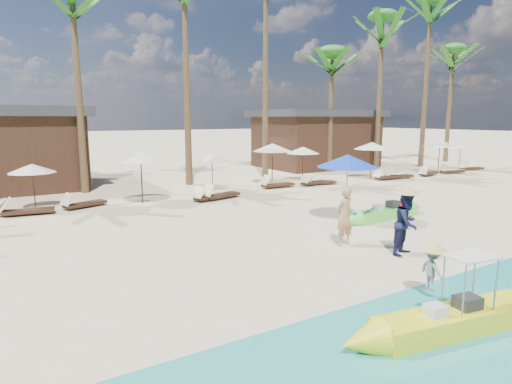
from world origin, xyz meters
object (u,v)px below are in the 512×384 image
green_canoe (386,213)px  tourist (344,216)px  blue_umbrella (348,161)px  yellow_canoe (457,319)px

green_canoe → tourist: bearing=-159.5°
tourist → blue_umbrella: blue_umbrella is taller
tourist → blue_umbrella: size_ratio=0.72×
tourist → blue_umbrella: (2.19, 2.27, 1.31)m
yellow_canoe → tourist: bearing=79.0°
yellow_canoe → blue_umbrella: size_ratio=2.17×
yellow_canoe → blue_umbrella: (4.06, 7.21, 1.97)m
green_canoe → tourist: tourist is taller
tourist → green_canoe: bearing=-163.2°
green_canoe → yellow_canoe: size_ratio=0.94×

